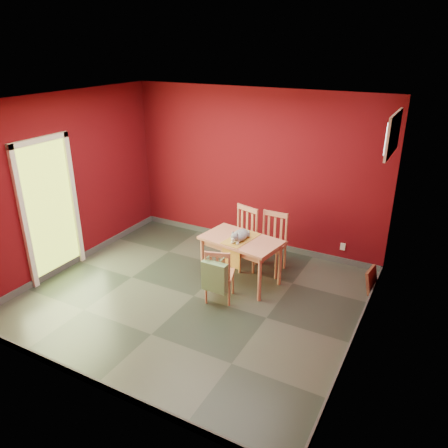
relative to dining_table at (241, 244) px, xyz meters
The scene contains 13 objects.
ground 1.01m from the dining_table, 120.60° to the right, with size 4.50×4.50×0.00m, color #2D342D.
room_shell 0.98m from the dining_table, 120.60° to the right, with size 4.50×4.50×4.50m.
doorway 2.89m from the dining_table, 157.60° to the right, with size 0.06×1.01×2.13m.
window 2.53m from the dining_table, ahead, with size 0.05×0.90×0.50m.
outlet_plate 1.80m from the dining_table, 47.47° to the left, with size 0.08×0.01×0.12m, color silver.
dining_table is the anchor object (origin of this frame).
table_runner 0.11m from the dining_table, 90.00° to the right, with size 0.40×0.67×0.32m.
chair_far_left 0.59m from the dining_table, 115.95° to the left, with size 0.55×0.55×0.96m.
chair_far_right 0.62m from the dining_table, 65.96° to the left, with size 0.44×0.44×0.94m.
chair_near 0.63m from the dining_table, 94.00° to the right, with size 0.47×0.47×0.80m.
tote_bag 0.80m from the dining_table, 90.30° to the right, with size 0.35×0.20×0.49m.
cat 0.20m from the dining_table, 83.05° to the right, with size 0.22×0.42×0.21m, color slate, non-canonical shape.
picture_frame 1.96m from the dining_table, 20.46° to the left, with size 0.16×0.36×0.35m.
Camera 1 is at (2.90, -4.50, 3.38)m, focal length 35.00 mm.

